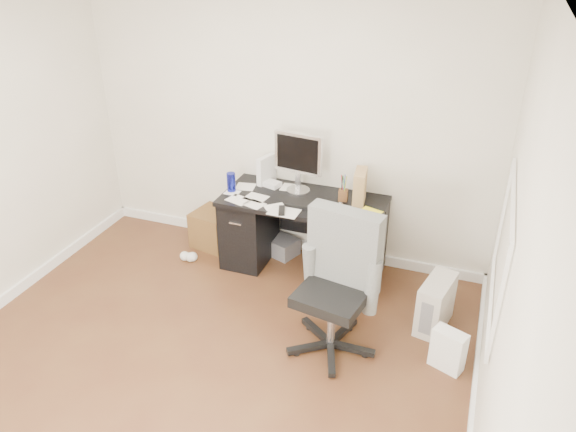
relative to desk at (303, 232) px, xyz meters
The scene contains 18 objects.
ground 1.73m from the desk, 100.29° to the right, with size 4.00×4.00×0.00m, color #4B2718.
room_shell 2.07m from the desk, 99.37° to the right, with size 4.02×4.02×2.71m.
desk is the anchor object (origin of this frame).
loose_papers 0.41m from the desk, 165.47° to the right, with size 1.10×0.60×0.00m, color silver, non-canonical shape.
lcd_monitor 0.66m from the desk, 125.96° to the left, with size 0.46×0.26×0.59m, color silver, non-canonical shape.
keyboard 0.39m from the desk, 49.15° to the right, with size 0.43×0.15×0.02m, color black.
computer_mouse 0.53m from the desk, ahead, with size 0.05×0.05×0.05m, color silver.
travel_mug 0.82m from the desk, behind, with size 0.08×0.08×0.18m, color #151C94.
white_binder 0.70m from the desk, 153.97° to the left, with size 0.11×0.24×0.27m, color silver.
magazine_file 0.71m from the desk, 11.85° to the left, with size 0.13×0.27×0.31m, color #936B47.
pen_cup 0.59m from the desk, 16.92° to the left, with size 0.10×0.10×0.24m, color #563818, non-canonical shape.
yellow_book 0.76m from the desk, 15.26° to the right, with size 0.20×0.25×0.04m, color yellow.
paper_remote 0.48m from the desk, 104.27° to the right, with size 0.27×0.21×0.02m, color silver, non-canonical shape.
office_chair 1.18m from the desk, 60.21° to the right, with size 0.65×0.65×1.15m, color #505351, non-canonical shape.
pc_tower 1.40m from the desk, 19.10° to the right, with size 0.20×0.44×0.44m, color beige.
shopping_bag 1.75m from the desk, 32.17° to the right, with size 0.25×0.18×0.34m, color white.
wicker_basket 1.04m from the desk, behind, with size 0.38×0.38×0.38m, color #4C3216.
desk_printer 0.45m from the desk, 148.41° to the left, with size 0.30×0.25×0.18m, color slate.
Camera 1 is at (1.75, -2.71, 3.03)m, focal length 35.00 mm.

